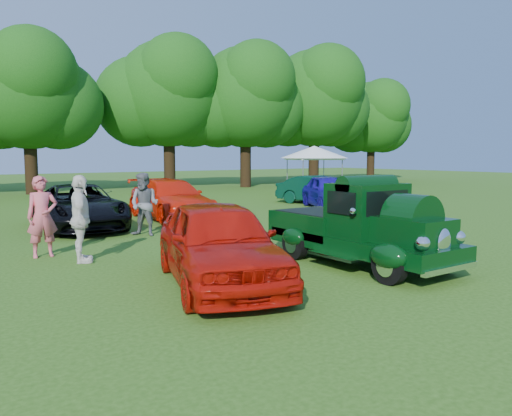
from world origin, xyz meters
TOP-DOWN VIEW (x-y plane):
  - ground at (0.00, 0.00)m, footprint 120.00×120.00m
  - hero_pickup at (0.80, -0.82)m, footprint 2.15×4.62m
  - red_convertible at (-2.61, -0.54)m, footprint 3.17×4.99m
  - back_car_black at (-2.76, 8.24)m, footprint 2.84×5.42m
  - back_car_orange at (0.78, 8.78)m, footprint 2.37×5.23m
  - back_car_blue at (8.29, 8.13)m, footprint 3.59×4.80m
  - back_car_green at (9.29, 9.97)m, footprint 2.85×4.45m
  - spectator_pink at (-4.75, 4.02)m, footprint 0.71×0.47m
  - spectator_grey at (-1.56, 5.60)m, footprint 1.13×1.16m
  - spectator_white at (-4.18, 2.87)m, footprint 0.78×1.25m
  - canopy_tent at (12.08, 13.52)m, footprint 4.88×4.88m
  - tree_line at (-0.96, 24.25)m, footprint 63.86×10.56m

SIDE VIEW (x-z plane):
  - ground at x=0.00m, z-range 0.00..0.00m
  - back_car_green at x=9.29m, z-range 0.00..1.38m
  - back_car_black at x=-2.76m, z-range 0.00..1.46m
  - back_car_orange at x=0.78m, z-range 0.00..1.48m
  - back_car_blue at x=8.29m, z-range 0.00..1.52m
  - hero_pickup at x=0.80m, z-range -0.12..1.69m
  - red_convertible at x=-2.61m, z-range 0.00..1.58m
  - spectator_grey at x=-1.56m, z-range 0.00..1.89m
  - spectator_pink at x=-4.75m, z-range 0.00..1.93m
  - spectator_white at x=-4.18m, z-range 0.00..1.97m
  - canopy_tent at x=12.08m, z-range 1.08..4.02m
  - tree_line at x=-0.96m, z-range 1.11..12.18m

